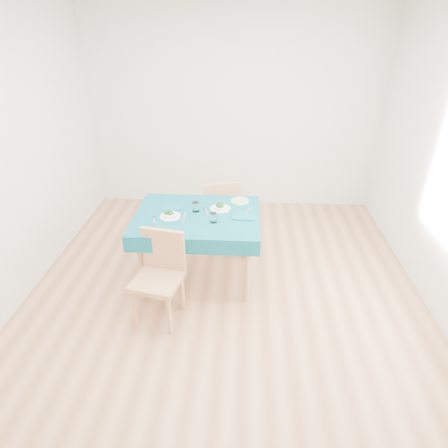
# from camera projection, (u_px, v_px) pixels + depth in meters

# --- Properties ---
(room_shell) EXTENTS (4.02, 4.52, 2.73)m
(room_shell) POSITION_uv_depth(u_px,v_px,m) (224.00, 172.00, 3.14)
(room_shell) COLOR #95613E
(room_shell) RESTS_ON ground
(table) EXTENTS (1.24, 0.94, 0.76)m
(table) POSITION_uv_depth(u_px,v_px,m) (198.00, 247.00, 3.92)
(table) COLOR #084D5B
(table) RESTS_ON ground
(chair_near) EXTENTS (0.49, 0.52, 1.02)m
(chair_near) POSITION_uv_depth(u_px,v_px,m) (156.00, 273.00, 3.30)
(chair_near) COLOR #AD7B51
(chair_near) RESTS_ON ground
(chair_far) EXTENTS (0.56, 0.58, 1.09)m
(chair_far) POSITION_uv_depth(u_px,v_px,m) (219.00, 200.00, 4.52)
(chair_far) COLOR #AD7B51
(chair_far) RESTS_ON ground
(bowl_near) EXTENTS (0.21, 0.21, 0.06)m
(bowl_near) POSITION_uv_depth(u_px,v_px,m) (170.00, 214.00, 3.68)
(bowl_near) COLOR white
(bowl_near) RESTS_ON table
(bowl_far) EXTENTS (0.21, 0.21, 0.06)m
(bowl_far) POSITION_uv_depth(u_px,v_px,m) (220.00, 206.00, 3.83)
(bowl_far) COLOR white
(bowl_far) RESTS_ON table
(fork_near) EXTENTS (0.06, 0.17, 0.00)m
(fork_near) POSITION_uv_depth(u_px,v_px,m) (154.00, 220.00, 3.63)
(fork_near) COLOR silver
(fork_near) RESTS_ON table
(knife_near) EXTENTS (0.03, 0.23, 0.00)m
(knife_near) POSITION_uv_depth(u_px,v_px,m) (184.00, 218.00, 3.67)
(knife_near) COLOR silver
(knife_near) RESTS_ON table
(fork_far) EXTENTS (0.07, 0.17, 0.00)m
(fork_far) POSITION_uv_depth(u_px,v_px,m) (206.00, 211.00, 3.80)
(fork_far) COLOR silver
(fork_far) RESTS_ON table
(knife_far) EXTENTS (0.09, 0.22, 0.00)m
(knife_far) POSITION_uv_depth(u_px,v_px,m) (246.00, 213.00, 3.77)
(knife_far) COLOR silver
(knife_far) RESTS_ON table
(napkin_near) EXTENTS (0.22, 0.20, 0.01)m
(napkin_near) POSITION_uv_depth(u_px,v_px,m) (171.00, 208.00, 3.85)
(napkin_near) COLOR #0C5665
(napkin_near) RESTS_ON table
(napkin_far) EXTENTS (0.23, 0.17, 0.01)m
(napkin_far) POSITION_uv_depth(u_px,v_px,m) (243.00, 217.00, 3.69)
(napkin_far) COLOR #0C5665
(napkin_far) RESTS_ON table
(tumbler_center) EXTENTS (0.08, 0.08, 0.10)m
(tumbler_center) POSITION_uv_depth(u_px,v_px,m) (196.00, 207.00, 3.78)
(tumbler_center) COLOR white
(tumbler_center) RESTS_ON table
(tumbler_side) EXTENTS (0.07, 0.07, 0.10)m
(tumbler_side) POSITION_uv_depth(u_px,v_px,m) (213.00, 218.00, 3.58)
(tumbler_side) COLOR white
(tumbler_side) RESTS_ON table
(side_plate) EXTENTS (0.20, 0.20, 0.01)m
(side_plate) POSITION_uv_depth(u_px,v_px,m) (240.00, 201.00, 4.01)
(side_plate) COLOR #ABE56F
(side_plate) RESTS_ON table
(bread_slice) EXTENTS (0.11, 0.11, 0.01)m
(bread_slice) POSITION_uv_depth(u_px,v_px,m) (240.00, 200.00, 4.00)
(bread_slice) COLOR beige
(bread_slice) RESTS_ON side_plate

